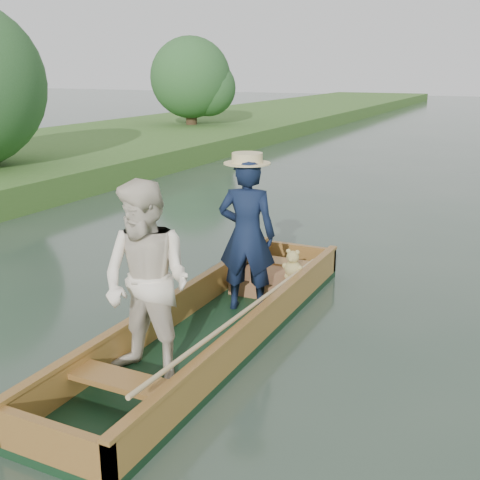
% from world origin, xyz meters
% --- Properties ---
extents(ground, '(120.00, 120.00, 0.00)m').
position_xyz_m(ground, '(0.00, 0.00, 0.00)').
color(ground, '#283D30').
rests_on(ground, ground).
extents(trees_far, '(22.67, 17.81, 4.31)m').
position_xyz_m(trees_far, '(-0.43, 7.67, 2.33)').
color(trees_far, '#47331E').
rests_on(trees_far, ground).
extents(punt, '(1.12, 5.00, 1.90)m').
position_xyz_m(punt, '(-0.02, -0.21, 0.68)').
color(punt, black).
rests_on(punt, ground).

